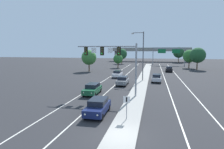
{
  "coord_description": "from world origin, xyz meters",
  "views": [
    {
      "loc": [
        2.25,
        -13.19,
        6.49
      ],
      "look_at": [
        -3.2,
        11.1,
        3.2
      ],
      "focal_mm": 30.12,
      "sensor_mm": 36.0,
      "label": 1
    }
  ],
  "objects_px": {
    "car_oncoming_white": "(117,74)",
    "tree_far_left_c": "(122,54)",
    "car_receding_black": "(169,69)",
    "median_sign_post": "(127,104)",
    "car_receding_silver": "(157,78)",
    "tree_far_left_b": "(89,57)",
    "overhead_signal_mast": "(114,57)",
    "tree_far_left_a": "(118,59)",
    "highway_sign_gantry": "(169,51)",
    "tree_far_right_b": "(179,53)",
    "car_oncoming_navy": "(98,106)",
    "car_oncoming_green": "(92,89)",
    "street_lamp_median": "(142,53)",
    "car_oncoming_grey": "(123,81)",
    "tree_far_right_c": "(198,55)",
    "tree_far_right_a": "(189,56)"
  },
  "relations": [
    {
      "from": "car_oncoming_white",
      "to": "tree_far_right_c",
      "type": "relative_size",
      "value": 0.62
    },
    {
      "from": "car_oncoming_white",
      "to": "tree_far_left_a",
      "type": "relative_size",
      "value": 0.91
    },
    {
      "from": "car_oncoming_navy",
      "to": "tree_far_left_b",
      "type": "relative_size",
      "value": 0.7
    },
    {
      "from": "median_sign_post",
      "to": "street_lamp_median",
      "type": "bearing_deg",
      "value": 90.36
    },
    {
      "from": "tree_far_right_c",
      "to": "tree_far_left_c",
      "type": "bearing_deg",
      "value": 144.76
    },
    {
      "from": "car_oncoming_green",
      "to": "car_oncoming_grey",
      "type": "xyz_separation_m",
      "value": [
        3.08,
        8.35,
        0.0
      ]
    },
    {
      "from": "street_lamp_median",
      "to": "car_oncoming_grey",
      "type": "relative_size",
      "value": 2.24
    },
    {
      "from": "street_lamp_median",
      "to": "tree_far_left_b",
      "type": "xyz_separation_m",
      "value": [
        -16.54,
        13.89,
        -1.6
      ]
    },
    {
      "from": "car_oncoming_grey",
      "to": "car_receding_silver",
      "type": "distance_m",
      "value": 7.9
    },
    {
      "from": "median_sign_post",
      "to": "tree_far_left_c",
      "type": "height_order",
      "value": "tree_far_left_c"
    },
    {
      "from": "overhead_signal_mast",
      "to": "highway_sign_gantry",
      "type": "height_order",
      "value": "highway_sign_gantry"
    },
    {
      "from": "overhead_signal_mast",
      "to": "highway_sign_gantry",
      "type": "relative_size",
      "value": 0.64
    },
    {
      "from": "overhead_signal_mast",
      "to": "tree_far_right_a",
      "type": "height_order",
      "value": "overhead_signal_mast"
    },
    {
      "from": "highway_sign_gantry",
      "to": "tree_far_left_b",
      "type": "height_order",
      "value": "highway_sign_gantry"
    },
    {
      "from": "car_oncoming_white",
      "to": "overhead_signal_mast",
      "type": "bearing_deg",
      "value": -80.37
    },
    {
      "from": "car_oncoming_white",
      "to": "tree_far_left_b",
      "type": "height_order",
      "value": "tree_far_left_b"
    },
    {
      "from": "car_receding_silver",
      "to": "tree_far_left_c",
      "type": "xyz_separation_m",
      "value": [
        -15.15,
        46.72,
        3.72
      ]
    },
    {
      "from": "car_receding_black",
      "to": "median_sign_post",
      "type": "bearing_deg",
      "value": -99.23
    },
    {
      "from": "car_oncoming_white",
      "to": "tree_far_left_b",
      "type": "bearing_deg",
      "value": 136.71
    },
    {
      "from": "median_sign_post",
      "to": "car_oncoming_grey",
      "type": "distance_m",
      "value": 17.78
    },
    {
      "from": "highway_sign_gantry",
      "to": "tree_far_right_b",
      "type": "height_order",
      "value": "tree_far_right_b"
    },
    {
      "from": "car_receding_black",
      "to": "tree_far_right_b",
      "type": "height_order",
      "value": "tree_far_right_b"
    },
    {
      "from": "car_oncoming_navy",
      "to": "median_sign_post",
      "type": "bearing_deg",
      "value": -19.6
    },
    {
      "from": "tree_far_right_b",
      "to": "tree_far_right_a",
      "type": "height_order",
      "value": "tree_far_right_b"
    },
    {
      "from": "street_lamp_median",
      "to": "car_oncoming_green",
      "type": "height_order",
      "value": "street_lamp_median"
    },
    {
      "from": "median_sign_post",
      "to": "car_oncoming_white",
      "type": "bearing_deg",
      "value": 102.76
    },
    {
      "from": "street_lamp_median",
      "to": "highway_sign_gantry",
      "type": "bearing_deg",
      "value": 79.04
    },
    {
      "from": "car_oncoming_grey",
      "to": "tree_far_left_a",
      "type": "xyz_separation_m",
      "value": [
        -7.07,
        32.38,
        2.39
      ]
    },
    {
      "from": "car_oncoming_green",
      "to": "car_receding_silver",
      "type": "relative_size",
      "value": 1.0
    },
    {
      "from": "car_receding_black",
      "to": "tree_far_left_c",
      "type": "bearing_deg",
      "value": 124.1
    },
    {
      "from": "car_receding_silver",
      "to": "tree_far_left_b",
      "type": "bearing_deg",
      "value": 143.64
    },
    {
      "from": "car_oncoming_grey",
      "to": "tree_far_right_b",
      "type": "bearing_deg",
      "value": 75.12
    },
    {
      "from": "tree_far_left_b",
      "to": "tree_far_left_c",
      "type": "xyz_separation_m",
      "value": [
        4.45,
        32.28,
        0.35
      ]
    },
    {
      "from": "car_oncoming_navy",
      "to": "tree_far_left_a",
      "type": "relative_size",
      "value": 0.91
    },
    {
      "from": "tree_far_left_b",
      "to": "tree_far_left_c",
      "type": "distance_m",
      "value": 32.59
    },
    {
      "from": "street_lamp_median",
      "to": "car_oncoming_white",
      "type": "bearing_deg",
      "value": 146.68
    },
    {
      "from": "median_sign_post",
      "to": "tree_far_left_b",
      "type": "distance_m",
      "value": 40.5
    },
    {
      "from": "highway_sign_gantry",
      "to": "tree_far_right_a",
      "type": "relative_size",
      "value": 2.04
    },
    {
      "from": "overhead_signal_mast",
      "to": "tree_far_left_b",
      "type": "bearing_deg",
      "value": 116.13
    },
    {
      "from": "car_oncoming_green",
      "to": "tree_far_right_c",
      "type": "bearing_deg",
      "value": 60.77
    },
    {
      "from": "overhead_signal_mast",
      "to": "tree_far_left_c",
      "type": "distance_m",
      "value": 60.76
    },
    {
      "from": "overhead_signal_mast",
      "to": "tree_far_right_b",
      "type": "distance_m",
      "value": 76.34
    },
    {
      "from": "car_oncoming_white",
      "to": "median_sign_post",
      "type": "bearing_deg",
      "value": -77.24
    },
    {
      "from": "car_oncoming_navy",
      "to": "car_oncoming_green",
      "type": "relative_size",
      "value": 1.0
    },
    {
      "from": "car_receding_silver",
      "to": "tree_far_left_c",
      "type": "height_order",
      "value": "tree_far_left_c"
    },
    {
      "from": "median_sign_post",
      "to": "tree_far_right_c",
      "type": "xyz_separation_m",
      "value": [
        16.04,
        49.12,
        3.12
      ]
    },
    {
      "from": "street_lamp_median",
      "to": "tree_far_left_c",
      "type": "bearing_deg",
      "value": 104.67
    },
    {
      "from": "car_oncoming_white",
      "to": "tree_far_left_c",
      "type": "relative_size",
      "value": 0.65
    },
    {
      "from": "street_lamp_median",
      "to": "tree_far_left_a",
      "type": "xyz_separation_m",
      "value": [
        -10.18,
        26.92,
        -2.58
      ]
    },
    {
      "from": "overhead_signal_mast",
      "to": "tree_far_left_a",
      "type": "xyz_separation_m",
      "value": [
        -7.27,
        40.81,
        -2.32
      ]
    }
  ]
}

